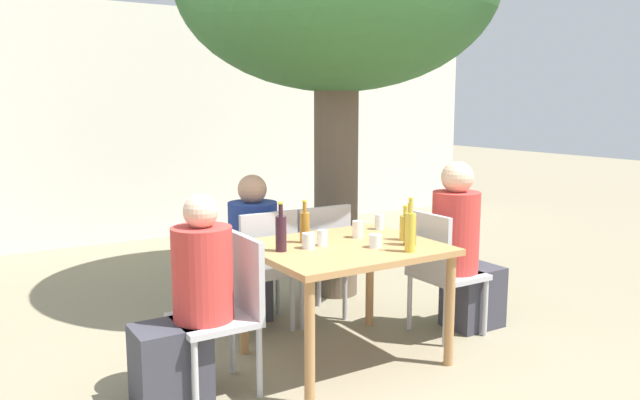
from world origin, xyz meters
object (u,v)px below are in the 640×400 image
amber_bottle_3 (305,226)px  drinking_glass_1 (375,241)px  patio_chair_2 (262,264)px  patio_chair_1 (439,266)px  patio_chair_0 (228,305)px  person_seated_2 (248,257)px  patio_chair_3 (317,256)px  wine_bottle_2 (281,232)px  dining_table_front (345,259)px  drinking_glass_4 (358,229)px  person_seated_1 (463,255)px  drinking_glass_3 (322,238)px  drinking_glass_2 (308,241)px  oil_cruet_4 (410,231)px  drinking_glass_0 (379,222)px  person_seated_0 (188,310)px  oil_cruet_1 (405,227)px  amber_bottle_0 (410,229)px

amber_bottle_3 → drinking_glass_1: size_ratio=3.36×
patio_chair_2 → patio_chair_1: bearing=145.3°
patio_chair_0 → person_seated_2: person_seated_2 is taller
patio_chair_1 → patio_chair_3: (-0.58, 0.72, 0.00)m
patio_chair_0 → drinking_glass_1: patio_chair_0 is taller
patio_chair_2 → wine_bottle_2: size_ratio=2.96×
patio_chair_1 → wine_bottle_2: bearing=86.9°
dining_table_front → patio_chair_3: patio_chair_3 is taller
drinking_glass_4 → wine_bottle_2: bearing=-173.4°
amber_bottle_3 → drinking_glass_4: bearing=-8.2°
patio_chair_1 → person_seated_1: size_ratio=0.72×
person_seated_2 → patio_chair_2: bearing=90.0°
patio_chair_0 → wine_bottle_2: 0.54m
drinking_glass_3 → drinking_glass_2: bearing=-170.3°
person_seated_1 → wine_bottle_2: (-1.46, 0.07, 0.32)m
amber_bottle_3 → drinking_glass_2: bearing=-112.0°
drinking_glass_2 → patio_chair_3: bearing=55.1°
oil_cruet_4 → drinking_glass_0: (0.25, 0.64, -0.08)m
person_seated_0 → oil_cruet_4: person_seated_0 is taller
dining_table_front → person_seated_1: (1.04, -0.00, -0.11)m
drinking_glass_0 → oil_cruet_1: bearing=-100.4°
person_seated_0 → amber_bottle_0: bearing=81.1°
amber_bottle_0 → patio_chair_3: bearing=97.4°
drinking_glass_4 → person_seated_2: bearing=117.5°
person_seated_0 → oil_cruet_1: person_seated_0 is taller
patio_chair_2 → drinking_glass_2: (-0.01, -0.68, 0.30)m
dining_table_front → patio_chair_1: 0.82m
person_seated_0 → drinking_glass_2: person_seated_0 is taller
person_seated_1 → dining_table_front: bearing=90.0°
oil_cruet_1 → drinking_glass_2: oil_cruet_1 is taller
drinking_glass_3 → drinking_glass_4: (0.32, 0.08, 0.01)m
person_seated_1 → drinking_glass_3: size_ratio=12.36×
person_seated_1 → wine_bottle_2: 1.50m
person_seated_2 → drinking_glass_0: 1.03m
patio_chair_2 → drinking_glass_4: patio_chair_2 is taller
person_seated_2 → oil_cruet_4: bearing=109.6°
patio_chair_3 → drinking_glass_3: 0.81m
drinking_glass_1 → patio_chair_3: bearing=83.1°
patio_chair_1 → patio_chair_2: 1.26m
patio_chair_3 → oil_cruet_1: oil_cruet_1 is taller
drinking_glass_4 → person_seated_0: bearing=-173.7°
person_seated_2 → drinking_glass_3: (0.10, -0.89, 0.30)m
person_seated_1 → wine_bottle_2: bearing=87.4°
drinking_glass_1 → drinking_glass_3: 0.33m
dining_table_front → patio_chair_2: (-0.23, 0.72, -0.16)m
dining_table_front → drinking_glass_4: bearing=35.1°
oil_cruet_1 → drinking_glass_1: oil_cruet_1 is taller
patio_chair_1 → dining_table_front: bearing=90.0°
person_seated_1 → drinking_glass_0: bearing=62.8°
person_seated_2 → amber_bottle_0: (0.58, -1.17, 0.36)m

